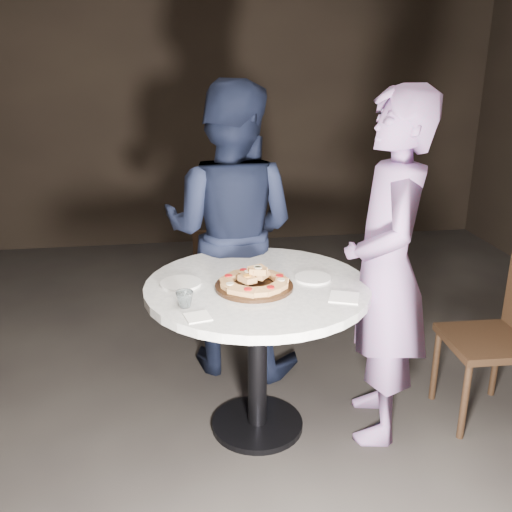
{
  "coord_description": "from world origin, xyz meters",
  "views": [
    {
      "loc": [
        -0.38,
        -2.53,
        1.95
      ],
      "look_at": [
        0.01,
        0.15,
        0.99
      ],
      "focal_mm": 40.0,
      "sensor_mm": 36.0,
      "label": 1
    }
  ],
  "objects_px": {
    "serving_board": "(254,286)",
    "chair_far": "(222,271)",
    "chair_right": "(506,329)",
    "table": "(257,312)",
    "diner_navy": "(230,232)",
    "water_glass": "(185,299)",
    "diner_teal": "(387,271)",
    "focaccia_pile": "(254,280)"
  },
  "relations": [
    {
      "from": "serving_board",
      "to": "diner_navy",
      "type": "distance_m",
      "value": 0.78
    },
    {
      "from": "chair_right",
      "to": "diner_teal",
      "type": "height_order",
      "value": "diner_teal"
    },
    {
      "from": "table",
      "to": "serving_board",
      "type": "height_order",
      "value": "serving_board"
    },
    {
      "from": "chair_far",
      "to": "diner_teal",
      "type": "relative_size",
      "value": 0.43
    },
    {
      "from": "serving_board",
      "to": "diner_teal",
      "type": "height_order",
      "value": "diner_teal"
    },
    {
      "from": "water_glass",
      "to": "diner_navy",
      "type": "distance_m",
      "value": 1.01
    },
    {
      "from": "focaccia_pile",
      "to": "chair_far",
      "type": "xyz_separation_m",
      "value": [
        -0.06,
        1.3,
        -0.44
      ]
    },
    {
      "from": "serving_board",
      "to": "diner_navy",
      "type": "xyz_separation_m",
      "value": [
        -0.04,
        0.78,
        0.05
      ]
    },
    {
      "from": "focaccia_pile",
      "to": "table",
      "type": "bearing_deg",
      "value": 64.76
    },
    {
      "from": "focaccia_pile",
      "to": "diner_navy",
      "type": "distance_m",
      "value": 0.78
    },
    {
      "from": "serving_board",
      "to": "chair_right",
      "type": "bearing_deg",
      "value": -0.88
    },
    {
      "from": "chair_far",
      "to": "chair_right",
      "type": "distance_m",
      "value": 1.96
    },
    {
      "from": "table",
      "to": "diner_teal",
      "type": "xyz_separation_m",
      "value": [
        0.65,
        -0.07,
        0.22
      ]
    },
    {
      "from": "serving_board",
      "to": "chair_right",
      "type": "distance_m",
      "value": 1.42
    },
    {
      "from": "serving_board",
      "to": "diner_navy",
      "type": "height_order",
      "value": "diner_navy"
    },
    {
      "from": "chair_right",
      "to": "focaccia_pile",
      "type": "bearing_deg",
      "value": -89.26
    },
    {
      "from": "chair_far",
      "to": "diner_navy",
      "type": "bearing_deg",
      "value": 103.84
    },
    {
      "from": "table",
      "to": "diner_navy",
      "type": "xyz_separation_m",
      "value": [
        -0.06,
        0.73,
        0.22
      ]
    },
    {
      "from": "focaccia_pile",
      "to": "diner_teal",
      "type": "distance_m",
      "value": 0.67
    },
    {
      "from": "water_glass",
      "to": "chair_far",
      "type": "relative_size",
      "value": 0.1
    },
    {
      "from": "diner_navy",
      "to": "diner_teal",
      "type": "relative_size",
      "value": 1.0
    },
    {
      "from": "serving_board",
      "to": "diner_navy",
      "type": "relative_size",
      "value": 0.21
    },
    {
      "from": "table",
      "to": "focaccia_pile",
      "type": "xyz_separation_m",
      "value": [
        -0.02,
        -0.05,
        0.2
      ]
    },
    {
      "from": "serving_board",
      "to": "chair_right",
      "type": "height_order",
      "value": "chair_right"
    },
    {
      "from": "water_glass",
      "to": "diner_navy",
      "type": "height_order",
      "value": "diner_navy"
    },
    {
      "from": "serving_board",
      "to": "diner_teal",
      "type": "bearing_deg",
      "value": -1.55
    },
    {
      "from": "chair_right",
      "to": "diner_navy",
      "type": "xyz_separation_m",
      "value": [
        -1.42,
        0.8,
        0.37
      ]
    },
    {
      "from": "diner_navy",
      "to": "chair_right",
      "type": "bearing_deg",
      "value": 173.46
    },
    {
      "from": "water_glass",
      "to": "diner_teal",
      "type": "relative_size",
      "value": 0.04
    },
    {
      "from": "chair_far",
      "to": "diner_teal",
      "type": "height_order",
      "value": "diner_teal"
    },
    {
      "from": "focaccia_pile",
      "to": "diner_teal",
      "type": "height_order",
      "value": "diner_teal"
    },
    {
      "from": "focaccia_pile",
      "to": "serving_board",
      "type": "bearing_deg",
      "value": -108.59
    },
    {
      "from": "chair_far",
      "to": "serving_board",
      "type": "bearing_deg",
      "value": 104.36
    },
    {
      "from": "table",
      "to": "chair_right",
      "type": "bearing_deg",
      "value": -3.18
    },
    {
      "from": "water_glass",
      "to": "chair_far",
      "type": "bearing_deg",
      "value": 78.9
    },
    {
      "from": "water_glass",
      "to": "chair_far",
      "type": "height_order",
      "value": "water_glass"
    },
    {
      "from": "table",
      "to": "chair_far",
      "type": "distance_m",
      "value": 1.28
    },
    {
      "from": "focaccia_pile",
      "to": "chair_right",
      "type": "height_order",
      "value": "focaccia_pile"
    },
    {
      "from": "water_glass",
      "to": "chair_right",
      "type": "relative_size",
      "value": 0.09
    },
    {
      "from": "chair_far",
      "to": "diner_navy",
      "type": "xyz_separation_m",
      "value": [
        0.02,
        -0.53,
        0.46
      ]
    },
    {
      "from": "serving_board",
      "to": "chair_far",
      "type": "relative_size",
      "value": 0.49
    },
    {
      "from": "diner_teal",
      "to": "serving_board",
      "type": "bearing_deg",
      "value": -79.05
    }
  ]
}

